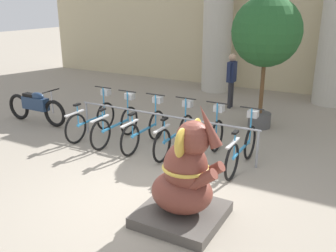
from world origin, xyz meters
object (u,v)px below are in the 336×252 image
bicycle_3 (176,134)px  bicycle_4 (207,140)px  motorcycle (36,106)px  potted_tree (266,34)px  bicycle_1 (117,124)px  elephant_statue (185,183)px  bicycle_2 (145,129)px  bicycle_0 (92,119)px  bicycle_5 (242,148)px  person_pedestrian (232,76)px

bicycle_3 → bicycle_4: bearing=-2.2°
motorcycle → potted_tree: potted_tree is taller
bicycle_1 → potted_tree: bearing=45.2°
elephant_statue → motorcycle: bearing=157.6°
bicycle_1 → bicycle_3: bearing=2.8°
bicycle_1 → motorcycle: (-2.62, 0.08, 0.05)m
bicycle_4 → potted_tree: potted_tree is taller
elephant_statue → motorcycle: (-5.40, 2.23, -0.15)m
bicycle_2 → bicycle_4: 1.46m
bicycle_0 → bicycle_5: 3.66m
potted_tree → bicycle_3: bearing=-113.4°
bicycle_4 → motorcycle: size_ratio=0.88×
elephant_statue → person_pedestrian: 6.24m
bicycle_3 → potted_tree: bearing=66.6°
bicycle_1 → bicycle_2: (0.73, 0.04, 0.00)m
bicycle_3 → elephant_statue: elephant_statue is taller
bicycle_4 → potted_tree: 3.17m
bicycle_2 → bicycle_5: (2.20, -0.04, 0.00)m
bicycle_3 → potted_tree: potted_tree is taller
elephant_statue → potted_tree: (-0.23, 4.71, 1.69)m
bicycle_4 → bicycle_0: bearing=-180.0°
bicycle_3 → bicycle_4: 0.73m
bicycle_1 → potted_tree: potted_tree is taller
person_pedestrian → elephant_statue: bearing=-76.2°
bicycle_2 → potted_tree: bearing=54.4°
bicycle_1 → motorcycle: size_ratio=0.88×
bicycle_5 → bicycle_3: bearing=177.2°
bicycle_0 → potted_tree: size_ratio=0.55×
potted_tree → elephant_statue: bearing=-87.2°
bicycle_1 → person_pedestrian: person_pedestrian is taller
elephant_statue → person_pedestrian: elephant_statue is taller
bicycle_1 → bicycle_2: bearing=2.9°
bicycle_0 → bicycle_2: size_ratio=1.00×
bicycle_5 → potted_tree: (-0.38, 2.57, 1.88)m
elephant_statue → bicycle_4: bearing=104.8°
bicycle_0 → potted_tree: potted_tree is taller
motorcycle → bicycle_1: bearing=-1.8°
bicycle_2 → person_pedestrian: 3.95m
potted_tree → bicycle_2: bearing=-125.6°
bicycle_1 → bicycle_4: (2.20, 0.05, 0.00)m
bicycle_5 → bicycle_4: bearing=176.5°
bicycle_0 → person_pedestrian: size_ratio=1.10×
person_pedestrian → potted_tree: size_ratio=0.50×
bicycle_0 → bicycle_4: size_ratio=1.00×
bicycle_0 → person_pedestrian: 4.40m
bicycle_3 → motorcycle: 4.08m
potted_tree → bicycle_4: bearing=-97.9°
bicycle_4 → person_pedestrian: 4.01m
bicycle_4 → person_pedestrian: bearing=103.3°
elephant_statue → bicycle_2: bearing=133.2°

